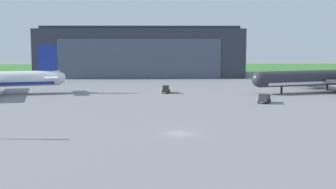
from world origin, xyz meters
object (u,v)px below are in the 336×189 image
object	(u,v)px
maintenance_hangar	(141,52)
airliner_far_right	(327,78)
stair_truck	(264,98)
ops_van	(166,89)

from	to	relation	value
maintenance_hangar	airliner_far_right	xyz separation A→B (m)	(52.44, -55.87, -5.29)
maintenance_hangar	airliner_far_right	bearing A→B (deg)	-46.81
airliner_far_right	stair_truck	world-z (taller)	airliner_far_right
maintenance_hangar	stair_truck	size ratio (longest dim) A/B	16.55
ops_van	maintenance_hangar	bearing A→B (deg)	98.14
maintenance_hangar	airliner_far_right	distance (m)	76.81
maintenance_hangar	ops_van	xyz separation A→B (m)	(8.13, -56.87, -8.00)
ops_van	stair_truck	distance (m)	29.63
airliner_far_right	ops_van	xyz separation A→B (m)	(-44.31, -1.00, -2.71)
maintenance_hangar	ops_van	bearing A→B (deg)	-81.86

